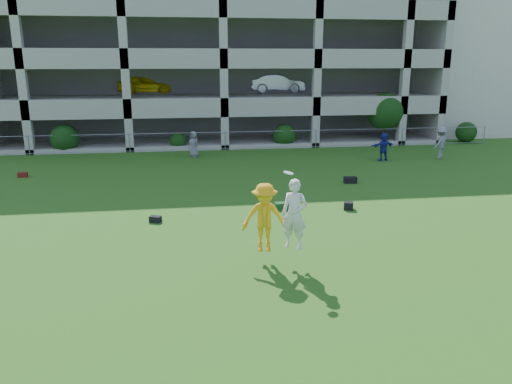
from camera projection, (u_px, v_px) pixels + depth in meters
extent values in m
plane|color=#235114|center=(283.00, 267.00, 14.01)|extent=(100.00, 100.00, 0.00)
cube|color=beige|center=(483.00, 67.00, 42.71)|extent=(16.00, 14.00, 10.00)
imported|color=slate|center=(194.00, 144.00, 29.64)|extent=(0.87, 0.89, 1.54)
imported|color=navy|center=(384.00, 147.00, 28.61)|extent=(1.56, 0.83, 1.60)
imported|color=gray|center=(440.00, 143.00, 29.12)|extent=(1.38, 1.25, 1.86)
cube|color=black|center=(155.00, 219.00, 17.84)|extent=(0.47, 0.39, 0.22)
cube|color=#133415|center=(282.00, 206.00, 19.39)|extent=(0.51, 0.36, 0.26)
cube|color=black|center=(348.00, 206.00, 19.34)|extent=(0.44, 0.44, 0.30)
cube|color=black|center=(350.00, 180.00, 23.49)|extent=(0.63, 0.37, 0.30)
cube|color=#53190E|center=(23.00, 175.00, 24.67)|extent=(0.48, 0.33, 0.24)
imported|color=#F5AA15|center=(265.00, 217.00, 14.00)|extent=(1.33, 0.84, 1.97)
imported|color=silver|center=(294.00, 214.00, 13.72)|extent=(0.85, 0.76, 1.97)
cylinder|color=white|center=(288.00, 173.00, 13.37)|extent=(0.27, 0.27, 0.10)
cube|color=#9E998C|center=(211.00, 55.00, 43.79)|extent=(30.00, 0.50, 12.00)
cube|color=#9E998C|center=(8.00, 54.00, 35.28)|extent=(0.50, 14.00, 12.00)
cube|color=#9E998C|center=(403.00, 55.00, 39.39)|extent=(0.50, 14.00, 12.00)
cube|color=#9E998C|center=(218.00, 132.00, 38.84)|extent=(30.00, 14.00, 0.30)
cube|color=#9E998C|center=(217.00, 93.00, 38.07)|extent=(30.00, 14.00, 0.30)
cube|color=#9E998C|center=(216.00, 53.00, 37.30)|extent=(30.00, 14.00, 0.30)
cube|color=#9E998C|center=(215.00, 10.00, 36.53)|extent=(30.00, 14.00, 0.30)
cube|color=#9E998C|center=(224.00, 110.00, 31.67)|extent=(30.00, 0.30, 0.90)
cube|color=#9E998C|center=(224.00, 61.00, 30.90)|extent=(30.00, 0.30, 0.90)
cube|color=#9E998C|center=(223.00, 10.00, 30.13)|extent=(30.00, 0.30, 0.90)
cube|color=#9E998C|center=(19.00, 53.00, 29.21)|extent=(0.50, 0.50, 12.00)
cube|color=#9E998C|center=(124.00, 53.00, 30.04)|extent=(0.50, 0.50, 12.00)
cube|color=#9E998C|center=(223.00, 54.00, 30.88)|extent=(0.50, 0.50, 12.00)
cube|color=#9E998C|center=(317.00, 54.00, 31.72)|extent=(0.50, 0.50, 12.00)
cube|color=#9E998C|center=(407.00, 54.00, 32.55)|extent=(0.50, 0.50, 12.00)
cube|color=#605E59|center=(214.00, 55.00, 39.25)|extent=(29.00, 9.00, 11.60)
imported|color=yellow|center=(145.00, 84.00, 35.22)|extent=(4.01, 1.93, 1.32)
imported|color=silver|center=(277.00, 83.00, 36.55)|extent=(4.04, 1.49, 1.32)
cylinder|color=gray|center=(29.00, 145.00, 30.35)|extent=(0.06, 0.06, 1.20)
cylinder|color=gray|center=(130.00, 143.00, 31.19)|extent=(0.06, 0.06, 1.20)
cylinder|color=gray|center=(225.00, 141.00, 32.03)|extent=(0.06, 0.06, 1.20)
cylinder|color=gray|center=(316.00, 139.00, 32.86)|extent=(0.06, 0.06, 1.20)
cylinder|color=gray|center=(402.00, 137.00, 33.70)|extent=(0.06, 0.06, 1.20)
cylinder|color=gray|center=(484.00, 135.00, 34.54)|extent=(0.06, 0.06, 1.20)
cylinder|color=gray|center=(225.00, 132.00, 31.89)|extent=(36.00, 0.04, 0.04)
cylinder|color=gray|center=(225.00, 149.00, 32.16)|extent=(36.00, 0.04, 0.04)
sphere|color=#163D11|center=(65.00, 138.00, 31.14)|extent=(1.76, 1.76, 1.76)
sphere|color=#163D11|center=(178.00, 141.00, 32.20)|extent=(1.10, 1.10, 1.10)
sphere|color=#163D11|center=(284.00, 135.00, 33.12)|extent=(1.54, 1.54, 1.54)
cylinder|color=#382314|center=(384.00, 130.00, 34.23)|extent=(0.16, 0.16, 1.96)
sphere|color=#163D11|center=(385.00, 111.00, 33.91)|extent=(2.52, 2.52, 2.52)
sphere|color=#163D11|center=(466.00, 132.00, 34.94)|extent=(1.43, 1.43, 1.43)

